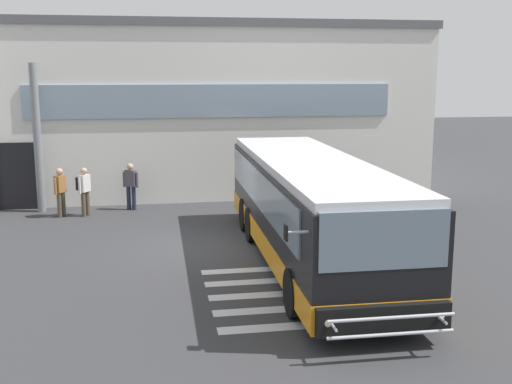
% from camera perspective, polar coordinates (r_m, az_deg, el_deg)
% --- Properties ---
extents(ground_plane, '(80.00, 90.00, 0.02)m').
position_cam_1_polar(ground_plane, '(17.98, -4.98, -4.93)').
color(ground_plane, '#353538').
rests_on(ground_plane, ground).
extents(bay_paint_stripes, '(4.40, 3.96, 0.01)m').
position_cam_1_polar(bay_paint_stripes, '(14.34, 4.55, -9.06)').
color(bay_paint_stripes, silver).
rests_on(bay_paint_stripes, ground).
extents(terminal_building, '(21.27, 13.80, 6.78)m').
position_cam_1_polar(terminal_building, '(28.88, -8.41, 7.84)').
color(terminal_building, silver).
rests_on(terminal_building, ground).
extents(entry_support_column, '(0.28, 0.28, 5.16)m').
position_cam_1_polar(entry_support_column, '(23.08, -19.23, 4.59)').
color(entry_support_column, slate).
rests_on(entry_support_column, ground).
extents(bus_main_foreground, '(3.16, 11.31, 2.70)m').
position_cam_1_polar(bus_main_foreground, '(16.20, 4.91, -1.80)').
color(bus_main_foreground, black).
rests_on(bus_main_foreground, ground).
extents(passenger_near_column, '(0.39, 0.52, 1.68)m').
position_cam_1_polar(passenger_near_column, '(22.25, -17.32, 0.18)').
color(passenger_near_column, '#4C4233').
rests_on(passenger_near_column, ground).
extents(passenger_by_doorway, '(0.50, 0.52, 1.68)m').
position_cam_1_polar(passenger_by_doorway, '(22.15, -15.34, 0.33)').
color(passenger_by_doorway, '#4C4233').
rests_on(passenger_by_doorway, ground).
extents(passenger_at_curb_edge, '(0.54, 0.36, 1.68)m').
position_cam_1_polar(passenger_at_curb_edge, '(22.77, -11.30, 0.71)').
color(passenger_at_curb_edge, '#1E2338').
rests_on(passenger_at_curb_edge, ground).
extents(safety_bollard_yellow, '(0.18, 0.18, 0.90)m').
position_cam_1_polar(safety_bollard_yellow, '(21.63, 0.25, -0.91)').
color(safety_bollard_yellow, yellow).
rests_on(safety_bollard_yellow, ground).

